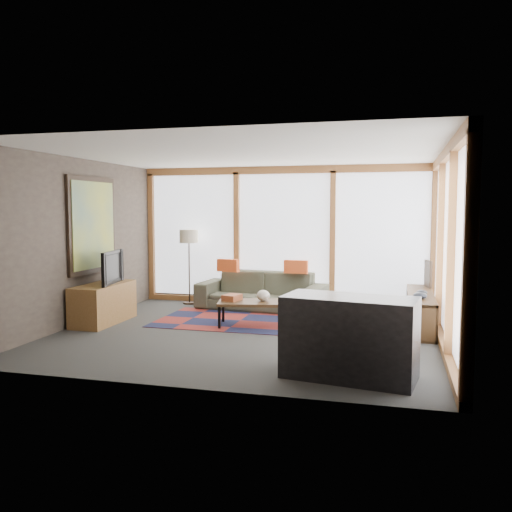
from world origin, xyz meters
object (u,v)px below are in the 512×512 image
(floor_lamp, at_px, (189,267))
(coffee_table, at_px, (256,314))
(tv_console, at_px, (103,303))
(television, at_px, (107,267))
(bar_counter, at_px, (349,337))
(sofa, at_px, (262,291))
(bookshelf, at_px, (420,310))

(floor_lamp, height_order, coffee_table, floor_lamp)
(tv_console, distance_m, television, 0.58)
(tv_console, bearing_deg, television, 42.56)
(tv_console, height_order, bar_counter, bar_counter)
(sofa, xyz_separation_m, television, (-2.10, -1.72, 0.55))
(coffee_table, xyz_separation_m, bookshelf, (2.46, 0.55, 0.07))
(bar_counter, bearing_deg, sofa, 126.49)
(floor_lamp, bearing_deg, coffee_table, -42.53)
(sofa, relative_size, bar_counter, 1.65)
(coffee_table, xyz_separation_m, tv_console, (-2.41, -0.38, 0.12))
(sofa, bearing_deg, bar_counter, -57.19)
(sofa, height_order, bookshelf, sofa)
(tv_console, relative_size, bar_counter, 0.89)
(television, relative_size, bar_counter, 0.66)
(floor_lamp, bearing_deg, sofa, -7.79)
(sofa, bearing_deg, bookshelf, -11.73)
(coffee_table, xyz_separation_m, bar_counter, (1.62, -2.24, 0.25))
(coffee_table, relative_size, tv_console, 0.93)
(coffee_table, height_order, television, television)
(coffee_table, bearing_deg, sofa, 100.69)
(floor_lamp, height_order, television, floor_lamp)
(floor_lamp, distance_m, television, 2.03)
(sofa, distance_m, floor_lamp, 1.53)
(floor_lamp, distance_m, tv_console, 2.12)
(bookshelf, xyz_separation_m, television, (-4.82, -0.88, 0.62))
(bookshelf, distance_m, bar_counter, 2.92)
(television, bearing_deg, bookshelf, -89.90)
(floor_lamp, xyz_separation_m, bookshelf, (4.19, -1.04, -0.45))
(sofa, distance_m, coffee_table, 1.42)
(sofa, relative_size, television, 2.51)
(tv_console, xyz_separation_m, television, (0.05, 0.05, 0.57))
(bookshelf, relative_size, tv_console, 1.68)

